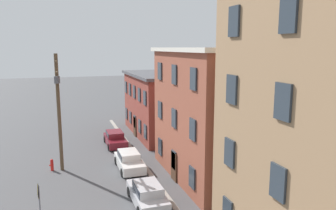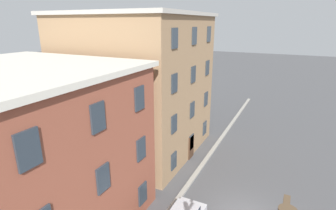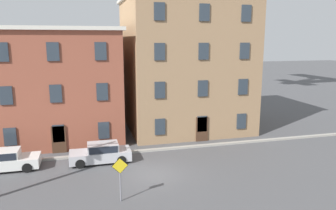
# 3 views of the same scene
# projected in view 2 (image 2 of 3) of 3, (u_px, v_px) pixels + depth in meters

# --- Properties ---
(kerb_strip) EXTENTS (56.00, 0.36, 0.16)m
(kerb_strip) POSITION_uv_depth(u_px,v_px,m) (181.00, 195.00, 19.08)
(kerb_strip) COLOR #9E998E
(kerb_strip) RESTS_ON ground_plane
(apartment_midblock) EXTENTS (11.04, 12.07, 9.88)m
(apartment_midblock) POSITION_uv_depth(u_px,v_px,m) (24.00, 151.00, 15.26)
(apartment_midblock) COLOR brown
(apartment_midblock) RESTS_ON ground_plane
(apartment_far) EXTENTS (11.91, 11.61, 12.94)m
(apartment_far) POSITION_uv_depth(u_px,v_px,m) (138.00, 84.00, 24.98)
(apartment_far) COLOR #9E7A56
(apartment_far) RESTS_ON ground_plane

